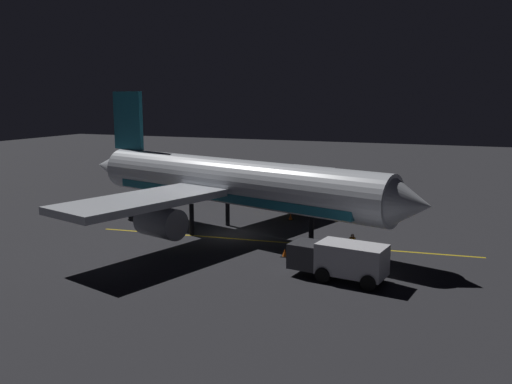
# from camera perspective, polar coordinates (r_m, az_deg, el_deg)

# --- Properties ---
(ground_plane) EXTENTS (180.00, 180.00, 0.20)m
(ground_plane) POSITION_cam_1_polar(r_m,az_deg,el_deg) (42.60, -2.50, -4.60)
(ground_plane) COLOR #2A2A2E
(apron_guide_stripe) EXTENTS (3.22, 28.56, 0.01)m
(apron_guide_stripe) POSITION_cam_1_polar(r_m,az_deg,el_deg) (40.43, 2.23, -5.24)
(apron_guide_stripe) COLOR gold
(apron_guide_stripe) RESTS_ON ground_plane
(airliner) EXTENTS (27.79, 32.13, 11.04)m
(airliner) POSITION_cam_1_polar(r_m,az_deg,el_deg) (42.14, -3.12, 0.93)
(airliner) COLOR silver
(airliner) RESTS_ON ground_plane
(baggage_truck) EXTENTS (2.90, 5.91, 2.23)m
(baggage_truck) POSITION_cam_1_polar(r_m,az_deg,el_deg) (32.38, 8.90, -7.09)
(baggage_truck) COLOR silver
(baggage_truck) RESTS_ON ground_plane
(catering_truck) EXTENTS (3.80, 6.87, 2.24)m
(catering_truck) POSITION_cam_1_polar(r_m,az_deg,el_deg) (51.66, 3.51, -0.56)
(catering_truck) COLOR gold
(catering_truck) RESTS_ON ground_plane
(ground_crew_worker) EXTENTS (0.40, 0.40, 1.74)m
(ground_crew_worker) POSITION_cam_1_polar(r_m,az_deg,el_deg) (36.45, 10.04, -5.65)
(ground_crew_worker) COLOR black
(ground_crew_worker) RESTS_ON ground_plane
(traffic_cone_near_left) EXTENTS (0.50, 0.50, 0.55)m
(traffic_cone_near_left) POSITION_cam_1_polar(r_m,az_deg,el_deg) (47.59, 3.63, -2.63)
(traffic_cone_near_left) COLOR #EA590F
(traffic_cone_near_left) RESTS_ON ground_plane
(traffic_cone_near_right) EXTENTS (0.50, 0.50, 0.55)m
(traffic_cone_near_right) POSITION_cam_1_polar(r_m,az_deg,el_deg) (36.77, 3.03, -6.40)
(traffic_cone_near_right) COLOR #EA590F
(traffic_cone_near_right) RESTS_ON ground_plane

